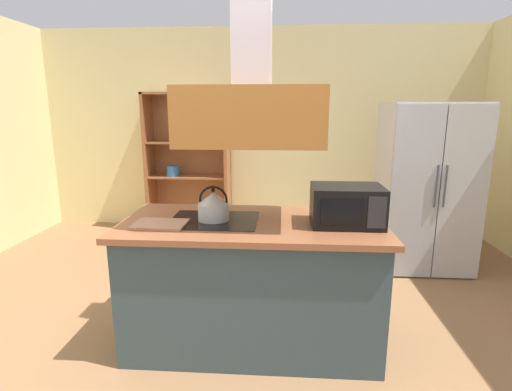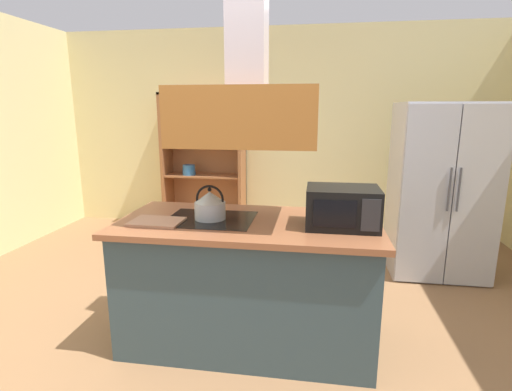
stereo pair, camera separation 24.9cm
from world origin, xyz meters
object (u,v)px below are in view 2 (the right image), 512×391
Objects in this scene: refrigerator at (440,190)px; cutting_board at (157,222)px; kettle at (210,205)px; dish_cabinet at (205,169)px; microwave at (342,207)px.

refrigerator is 5.03× the size of cutting_board.
refrigerator is at bearing 37.85° from kettle.
kettle is (0.82, -2.67, 0.18)m from dish_cabinet.
refrigerator reaches higher than microwave.
dish_cabinet is 2.79m from kettle.
cutting_board is at bearing -155.94° from kettle.
kettle is 0.52× the size of microwave.
kettle is at bearing -72.93° from dish_cabinet.
refrigerator reaches higher than kettle.
dish_cabinet is 5.46× the size of cutting_board.
dish_cabinet reaches higher than kettle.
refrigerator is 3.00m from dish_cabinet.
cutting_board is 1.23m from microwave.
cutting_board is at bearing -80.16° from dish_cabinet.
refrigerator is at bearing 55.77° from microwave.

